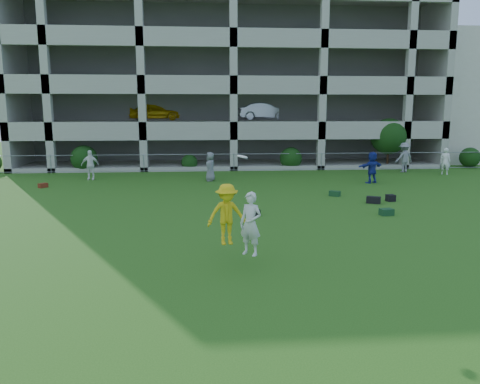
{
  "coord_description": "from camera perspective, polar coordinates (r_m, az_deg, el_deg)",
  "views": [
    {
      "loc": [
        -2.2,
        -12.29,
        4.12
      ],
      "look_at": [
        -0.93,
        3.0,
        1.4
      ],
      "focal_mm": 35.0,
      "sensor_mm": 36.0,
      "label": 1
    }
  ],
  "objects": [
    {
      "name": "frisbee_contest",
      "position": [
        12.48,
        -0.85,
        -3.03
      ],
      "size": [
        1.53,
        1.27,
        2.59
      ],
      "color": "yellow",
      "rests_on": "ground"
    },
    {
      "name": "bag_green_g",
      "position": [
        22.92,
        11.47,
        -0.19
      ],
      "size": [
        0.58,
        0.54,
        0.25
      ],
      "primitive_type": "cube",
      "rotation": [
        0.0,
        0.0,
        -0.65
      ],
      "color": "#133513",
      "rests_on": "ground"
    },
    {
      "name": "crate_d",
      "position": [
        22.29,
        17.88,
        -0.7
      ],
      "size": [
        0.39,
        0.39,
        0.3
      ],
      "primitive_type": "cube",
      "rotation": [
        0.0,
        0.0,
        0.12
      ],
      "color": "black",
      "rests_on": "ground"
    },
    {
      "name": "fence",
      "position": [
        31.56,
        -0.75,
        3.67
      ],
      "size": [
        36.06,
        0.06,
        1.2
      ],
      "color": "gray",
      "rests_on": "ground"
    },
    {
      "name": "bystander_b",
      "position": [
        29.05,
        -17.81,
        3.16
      ],
      "size": [
        1.04,
        0.47,
        1.75
      ],
      "primitive_type": "imported",
      "rotation": [
        0.0,
        0.0,
        0.04
      ],
      "color": "white",
      "rests_on": "ground"
    },
    {
      "name": "bystander_e",
      "position": [
        32.57,
        23.75,
        3.45
      ],
      "size": [
        0.74,
        0.72,
        1.71
      ],
      "primitive_type": "imported",
      "rotation": [
        0.0,
        0.0,
        2.43
      ],
      "color": "white",
      "rests_on": "ground"
    },
    {
      "name": "bystander_f",
      "position": [
        32.81,
        19.37,
        3.99
      ],
      "size": [
        1.41,
        1.04,
        1.96
      ],
      "primitive_type": "imported",
      "rotation": [
        0.0,
        0.0,
        3.42
      ],
      "color": "gray",
      "rests_on": "ground"
    },
    {
      "name": "shrub_row",
      "position": [
        32.81,
        7.22,
        5.41
      ],
      "size": [
        34.38,
        2.52,
        3.5
      ],
      "color": "#163D11",
      "rests_on": "ground"
    },
    {
      "name": "ground",
      "position": [
        13.15,
        5.17,
        -8.25
      ],
      "size": [
        100.0,
        100.0,
        0.0
      ],
      "primitive_type": "plane",
      "color": "#235114",
      "rests_on": "ground"
    },
    {
      "name": "bystander_c",
      "position": [
        27.2,
        -3.64,
        3.11
      ],
      "size": [
        0.63,
        0.88,
        1.68
      ],
      "primitive_type": "imported",
      "rotation": [
        0.0,
        0.0,
        -1.44
      ],
      "color": "slate",
      "rests_on": "ground"
    },
    {
      "name": "bag_black_e",
      "position": [
        21.59,
        15.96,
        -0.94
      ],
      "size": [
        0.67,
        0.54,
        0.3
      ],
      "primitive_type": "cube",
      "rotation": [
        0.0,
        0.0,
        -0.46
      ],
      "color": "black",
      "rests_on": "ground"
    },
    {
      "name": "bag_red_f",
      "position": [
        27.01,
        -22.89,
        0.74
      ],
      "size": [
        0.5,
        0.52,
        0.24
      ],
      "primitive_type": "cube",
      "rotation": [
        0.0,
        0.0,
        0.87
      ],
      "color": "#571E0E",
      "rests_on": "ground"
    },
    {
      "name": "bag_green_c",
      "position": [
        19.32,
        17.42,
        -2.33
      ],
      "size": [
        0.55,
        0.42,
        0.26
      ],
      "primitive_type": "cube",
      "rotation": [
        0.0,
        0.0,
        0.16
      ],
      "color": "#153B1D",
      "rests_on": "ground"
    },
    {
      "name": "bystander_d",
      "position": [
        27.43,
        15.79,
        2.9
      ],
      "size": [
        1.72,
        1.14,
        1.77
      ],
      "primitive_type": "imported",
      "rotation": [
        0.0,
        0.0,
        3.55
      ],
      "color": "navy",
      "rests_on": "ground"
    },
    {
      "name": "bag_black_b",
      "position": [
        18.46,
        1.79,
        -2.49
      ],
      "size": [
        0.47,
        0.43,
        0.22
      ],
      "primitive_type": "cube",
      "rotation": [
        0.0,
        0.0,
        -0.57
      ],
      "color": "black",
      "rests_on": "ground"
    },
    {
      "name": "parking_garage",
      "position": [
        40.09,
        -1.67,
        12.76
      ],
      "size": [
        30.0,
        14.0,
        12.0
      ],
      "color": "#9E998C",
      "rests_on": "ground"
    }
  ]
}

